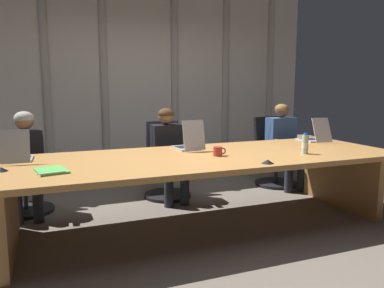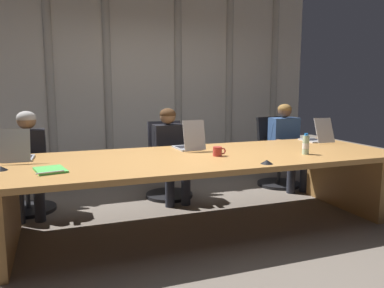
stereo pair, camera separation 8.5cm
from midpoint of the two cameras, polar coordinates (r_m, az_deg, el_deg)
ground_plane at (r=3.90m, az=0.83°, el=-12.29°), size 11.48×11.48×0.00m
conference_table at (r=3.73m, az=0.85°, el=-3.82°), size 4.01×1.39×0.73m
curtain_backdrop at (r=6.02m, az=-8.26°, el=10.28°), size 5.74×0.17×3.15m
laptop_left_end at (r=3.77m, az=-25.57°, el=-1.53°), size 0.27×0.42×0.30m
laptop_left_mid at (r=4.05m, az=-1.12°, el=0.02°), size 0.26×0.42×0.33m
laptop_center at (r=4.87m, az=17.54°, el=1.04°), size 0.25×0.45×0.30m
office_chair_left_end at (r=4.66m, az=-24.52°, el=-5.22°), size 0.60×0.60×0.90m
office_chair_left_mid at (r=4.85m, az=-4.42°, el=-3.76°), size 0.60×0.60×0.95m
office_chair_center at (r=5.53m, az=11.89°, el=-2.33°), size 0.60×0.61×0.97m
person_left_end at (r=4.44m, az=-24.36°, el=-1.79°), size 0.37×0.55×1.13m
person_left_mid at (r=4.64m, az=-4.08°, el=-0.64°), size 0.37×0.55×1.13m
person_center at (r=5.38m, az=13.34°, el=0.54°), size 0.41×0.56×1.16m
water_bottle_primary at (r=3.94m, az=16.17°, el=-0.07°), size 0.07×0.07×0.21m
coffee_mug_near at (r=3.68m, az=3.32°, el=-1.12°), size 0.13×0.09×0.09m
conference_mic_left_side at (r=3.40m, az=-27.64°, el=-3.41°), size 0.11×0.11×0.03m
conference_mic_middle at (r=3.38m, az=10.70°, el=-2.63°), size 0.11×0.11×0.03m
spiral_notepad at (r=3.22m, az=-21.24°, el=-3.79°), size 0.28×0.34×0.03m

